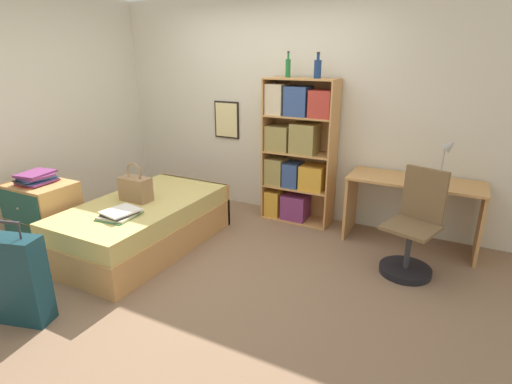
# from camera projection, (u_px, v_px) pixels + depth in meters

# --- Properties ---
(ground_plane) EXTENTS (14.00, 14.00, 0.00)m
(ground_plane) POSITION_uv_depth(u_px,v_px,m) (199.00, 260.00, 3.95)
(ground_plane) COLOR #84664C
(wall_back) EXTENTS (10.00, 0.09, 2.60)m
(wall_back) POSITION_uv_depth(u_px,v_px,m) (272.00, 108.00, 4.91)
(wall_back) COLOR beige
(wall_back) RESTS_ON ground_plane
(wall_left) EXTENTS (0.06, 10.00, 2.60)m
(wall_left) POSITION_uv_depth(u_px,v_px,m) (34.00, 114.00, 4.47)
(wall_left) COLOR beige
(wall_left) RESTS_ON ground_plane
(bed) EXTENTS (1.00, 1.82, 0.50)m
(bed) POSITION_uv_depth(u_px,v_px,m) (145.00, 224.00, 4.18)
(bed) COLOR tan
(bed) RESTS_ON ground_plane
(handbag) EXTENTS (0.32, 0.17, 0.40)m
(handbag) POSITION_uv_depth(u_px,v_px,m) (136.00, 188.00, 4.08)
(handbag) COLOR #93704C
(handbag) RESTS_ON bed
(book_stack_on_bed) EXTENTS (0.33, 0.38, 0.06)m
(book_stack_on_bed) POSITION_uv_depth(u_px,v_px,m) (120.00, 214.00, 3.70)
(book_stack_on_bed) COLOR #427A4C
(book_stack_on_bed) RESTS_ON bed
(suitcase) EXTENTS (0.51, 0.31, 0.83)m
(suitcase) POSITION_uv_depth(u_px,v_px,m) (15.00, 279.00, 2.96)
(suitcase) COLOR #143842
(suitcase) RESTS_ON ground_plane
(dresser) EXTENTS (0.65, 0.50, 0.70)m
(dresser) POSITION_uv_depth(u_px,v_px,m) (44.00, 216.00, 4.12)
(dresser) COLOR tan
(dresser) RESTS_ON ground_plane
(magazine_pile_on_dresser) EXTENTS (0.32, 0.39, 0.11)m
(magazine_pile_on_dresser) POSITION_uv_depth(u_px,v_px,m) (36.00, 178.00, 4.00)
(magazine_pile_on_dresser) COLOR #B2382D
(magazine_pile_on_dresser) RESTS_ON dresser
(bookcase) EXTENTS (0.82, 0.36, 1.68)m
(bookcase) POSITION_uv_depth(u_px,v_px,m) (296.00, 151.00, 4.67)
(bookcase) COLOR tan
(bookcase) RESTS_ON ground_plane
(bottle_green) EXTENTS (0.06, 0.06, 0.28)m
(bottle_green) POSITION_uv_depth(u_px,v_px,m) (288.00, 67.00, 4.43)
(bottle_green) COLOR #1E6B2D
(bottle_green) RESTS_ON bookcase
(bottle_brown) EXTENTS (0.08, 0.08, 0.27)m
(bottle_brown) POSITION_uv_depth(u_px,v_px,m) (318.00, 68.00, 4.25)
(bottle_brown) COLOR navy
(bottle_brown) RESTS_ON bookcase
(desk) EXTENTS (1.32, 0.52, 0.72)m
(desk) POSITION_uv_depth(u_px,v_px,m) (413.00, 199.00, 4.13)
(desk) COLOR tan
(desk) RESTS_ON ground_plane
(desk_lamp) EXTENTS (0.18, 0.13, 0.46)m
(desk_lamp) POSITION_uv_depth(u_px,v_px,m) (448.00, 153.00, 3.84)
(desk_lamp) COLOR #ADA89E
(desk_lamp) RESTS_ON desk
(desk_chair) EXTENTS (0.53, 0.53, 0.97)m
(desk_chair) POSITION_uv_depth(u_px,v_px,m) (412.00, 240.00, 3.66)
(desk_chair) COLOR black
(desk_chair) RESTS_ON ground_plane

